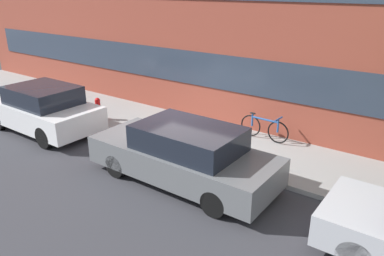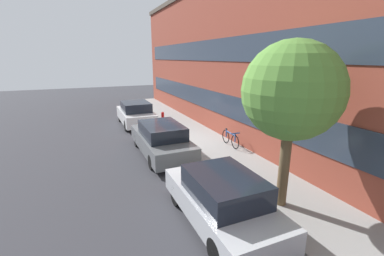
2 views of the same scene
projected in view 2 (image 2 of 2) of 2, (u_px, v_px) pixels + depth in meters
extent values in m
plane|color=#333338|center=(177.00, 144.00, 12.59)|extent=(56.00, 56.00, 0.00)
cube|color=gray|center=(201.00, 140.00, 13.07)|extent=(28.00, 2.60, 0.12)
cube|color=brown|center=(234.00, 58.00, 12.66)|extent=(28.00, 0.90, 8.17)
cube|color=#2D3847|center=(224.00, 105.00, 13.09)|extent=(25.76, 0.04, 1.10)
cube|color=#2D3847|center=(226.00, 50.00, 12.37)|extent=(25.76, 0.04, 1.10)
cube|color=silver|center=(136.00, 116.00, 16.14)|extent=(4.00, 1.81, 0.69)
cube|color=black|center=(136.00, 107.00, 15.84)|extent=(2.08, 1.59, 0.54)
cylinder|color=black|center=(120.00, 117.00, 17.00)|extent=(0.64, 0.18, 0.64)
cylinder|color=black|center=(144.00, 115.00, 17.62)|extent=(0.64, 0.18, 0.64)
cylinder|color=black|center=(126.00, 126.00, 14.81)|extent=(0.64, 0.18, 0.64)
cylinder|color=black|center=(154.00, 123.00, 15.42)|extent=(0.64, 0.18, 0.64)
cube|color=slate|center=(161.00, 142.00, 11.23)|extent=(4.54, 1.76, 0.66)
cube|color=black|center=(162.00, 130.00, 10.91)|extent=(2.36, 1.55, 0.54)
cylinder|color=black|center=(137.00, 141.00, 12.24)|extent=(0.57, 0.18, 0.57)
cylinder|color=black|center=(169.00, 137.00, 12.85)|extent=(0.57, 0.18, 0.57)
cylinder|color=black|center=(152.00, 162.00, 9.75)|extent=(0.57, 0.18, 0.57)
cylinder|color=black|center=(190.00, 156.00, 10.35)|extent=(0.57, 0.18, 0.57)
cube|color=#B2B5BA|center=(221.00, 204.00, 6.54)|extent=(3.91, 1.71, 0.59)
cube|color=black|center=(225.00, 186.00, 6.25)|extent=(2.03, 1.50, 0.58)
cylinder|color=black|center=(177.00, 195.00, 7.38)|extent=(0.60, 0.18, 0.60)
cylinder|color=black|center=(223.00, 185.00, 7.96)|extent=(0.60, 0.18, 0.60)
cylinder|color=black|center=(217.00, 252.00, 5.24)|extent=(0.60, 0.18, 0.60)
cylinder|color=black|center=(276.00, 232.00, 5.82)|extent=(0.60, 0.18, 0.60)
cylinder|color=red|center=(163.00, 123.00, 16.07)|extent=(0.25, 0.25, 0.04)
cylinder|color=red|center=(163.00, 118.00, 15.98)|extent=(0.17, 0.17, 0.59)
sphere|color=red|center=(163.00, 113.00, 15.90)|extent=(0.18, 0.18, 0.18)
cylinder|color=red|center=(162.00, 117.00, 16.11)|extent=(0.14, 0.07, 0.07)
cylinder|color=red|center=(163.00, 118.00, 15.83)|extent=(0.14, 0.07, 0.07)
torus|color=black|center=(235.00, 142.00, 11.57)|extent=(0.65, 0.06, 0.65)
torus|color=black|center=(226.00, 136.00, 12.37)|extent=(0.65, 0.06, 0.65)
cylinder|color=#234C8C|center=(231.00, 133.00, 11.90)|extent=(0.84, 0.09, 0.06)
cylinder|color=#234C8C|center=(226.00, 133.00, 12.28)|extent=(0.06, 0.06, 0.37)
cylinder|color=#234C8C|center=(235.00, 138.00, 11.54)|extent=(0.06, 0.06, 0.37)
ellipsoid|color=black|center=(226.00, 129.00, 12.23)|extent=(0.20, 0.09, 0.05)
cylinder|color=#234C8C|center=(235.00, 133.00, 11.48)|extent=(0.07, 0.44, 0.05)
cylinder|color=brown|center=(284.00, 163.00, 6.97)|extent=(0.28, 0.28, 2.50)
sphere|color=#568C38|center=(292.00, 91.00, 6.45)|extent=(2.54, 2.54, 2.54)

